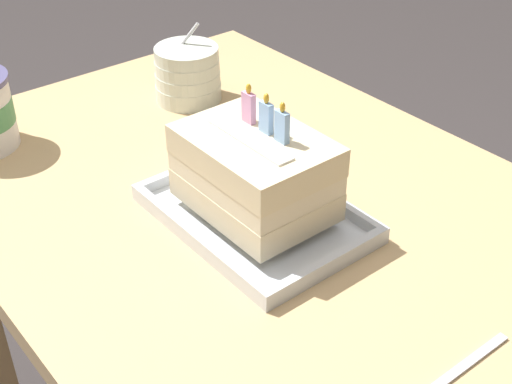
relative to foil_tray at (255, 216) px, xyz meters
The scene contains 4 objects.
dining_table 0.14m from the foil_tray, 137.81° to the left, with size 1.05×0.72×0.75m.
foil_tray is the anchor object (origin of this frame).
birthday_cake 0.07m from the foil_tray, 90.00° to the left, with size 0.19×0.14×0.16m.
bowl_stack 0.38m from the foil_tray, 158.90° to the left, with size 0.11×0.11×0.13m.
Camera 1 is at (0.63, -0.51, 1.32)m, focal length 49.77 mm.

